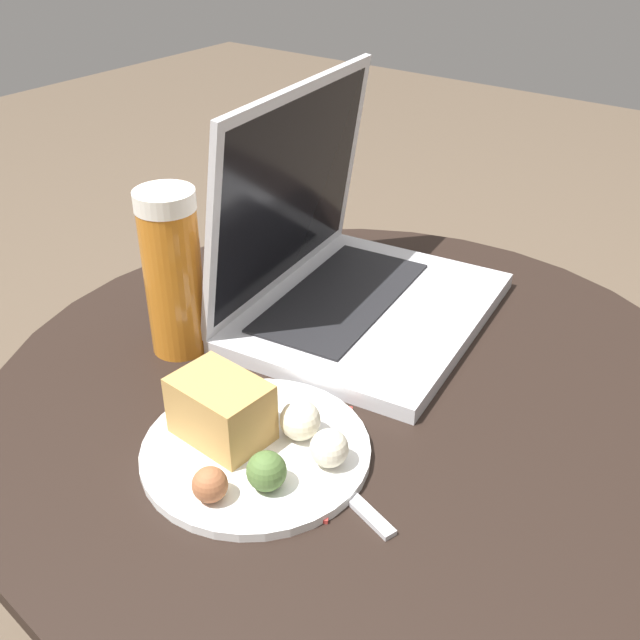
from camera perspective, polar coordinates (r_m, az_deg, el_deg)
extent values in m
cylinder|color=#515156|center=(0.94, 2.53, -16.96)|extent=(0.08, 0.08, 0.46)
cylinder|color=black|center=(0.78, 2.93, -5.32)|extent=(0.76, 0.76, 0.02)
cube|color=#B7332D|center=(0.69, -2.79, -10.11)|extent=(0.18, 0.16, 0.00)
cube|color=silver|center=(0.88, 3.79, 0.64)|extent=(0.34, 0.29, 0.02)
cube|color=black|center=(0.88, 1.66, 1.82)|extent=(0.26, 0.15, 0.00)
cube|color=silver|center=(0.86, -2.28, 9.88)|extent=(0.32, 0.09, 0.24)
cube|color=black|center=(0.86, -2.11, 9.82)|extent=(0.29, 0.07, 0.22)
cylinder|color=#C6701E|center=(0.80, -11.07, 2.89)|extent=(0.06, 0.06, 0.16)
cylinder|color=white|center=(0.76, -11.77, 8.95)|extent=(0.06, 0.06, 0.02)
cylinder|color=white|center=(0.69, -4.90, -9.86)|extent=(0.21, 0.21, 0.01)
cube|color=tan|center=(0.68, -7.56, -6.75)|extent=(0.07, 0.09, 0.06)
sphere|color=beige|center=(0.65, 0.71, -9.73)|extent=(0.03, 0.03, 0.03)
sphere|color=#9E5B38|center=(0.63, -8.70, -12.11)|extent=(0.03, 0.03, 0.03)
sphere|color=beige|center=(0.68, -1.52, -7.62)|extent=(0.04, 0.04, 0.04)
sphere|color=#4C6B33|center=(0.63, -4.10, -11.40)|extent=(0.03, 0.03, 0.03)
cube|color=silver|center=(0.65, 1.78, -12.80)|extent=(0.05, 0.12, 0.01)
cube|color=silver|center=(0.71, -2.68, -8.64)|extent=(0.04, 0.06, 0.01)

